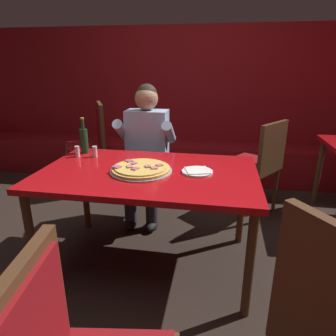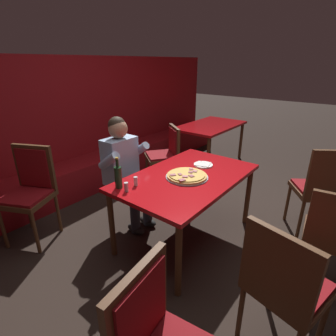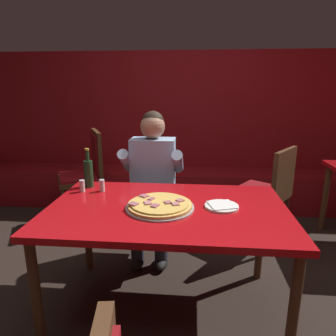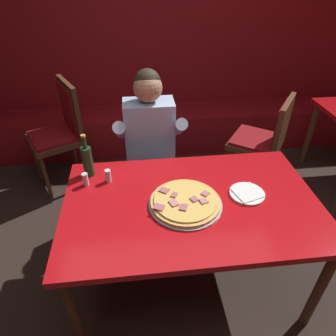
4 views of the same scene
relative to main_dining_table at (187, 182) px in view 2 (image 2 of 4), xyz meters
name	(u,v)px [view 2 (image 2 of 4)]	position (x,y,z in m)	size (l,w,h in m)	color
ground_plane	(185,236)	(0.00, 0.00, -0.67)	(24.00, 24.00, 0.00)	black
booth_wall_panel	(65,125)	(0.00, 2.18, 0.28)	(6.80, 0.16, 1.90)	maroon
booth_bench	(84,176)	(0.00, 1.86, -0.44)	(6.46, 0.48, 0.46)	maroon
main_dining_table	(187,182)	(0.00, 0.00, 0.00)	(1.49, 0.92, 0.74)	#4C2D19
pizza	(187,176)	(-0.04, -0.02, 0.09)	(0.42, 0.42, 0.05)	#9E9EA3
plate_white_paper	(203,165)	(0.34, 0.02, 0.08)	(0.21, 0.21, 0.02)	white
beer_bottle	(118,176)	(-0.61, 0.33, 0.18)	(0.07, 0.07, 0.29)	#19381E
shaker_parmesan	(126,187)	(-0.63, 0.22, 0.11)	(0.04, 0.04, 0.09)	silver
shaker_red_pepper_flakes	(136,182)	(-0.49, 0.24, 0.11)	(0.04, 0.04, 0.09)	silver
diner_seated_blue_shirt	(126,168)	(-0.19, 0.70, 0.03)	(0.53, 0.53, 1.27)	black
dining_chair_far_left	(321,186)	(0.93, -1.08, -0.07)	(0.61, 0.61, 1.04)	#4C2D19
dining_chair_near_right	(284,282)	(-0.64, -1.16, -0.10)	(0.53, 0.53, 0.98)	#4C2D19
dining_chair_near_left	(30,187)	(-0.99, 1.30, -0.08)	(0.59, 0.59, 1.02)	#4C2D19
dining_chair_side_aisle	(336,234)	(0.11, -1.33, -0.10)	(0.50, 0.50, 0.96)	#4C2D19
dining_chair_far_right	(166,152)	(0.86, 0.97, -0.11)	(0.61, 0.61, 0.94)	#4C2D19
background_dining_table	(210,129)	(2.17, 0.98, -0.01)	(1.40, 0.81, 0.74)	#4C2D19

